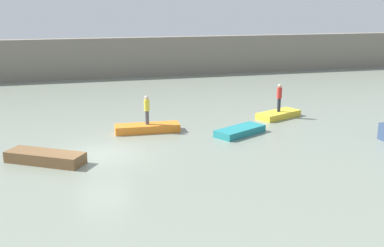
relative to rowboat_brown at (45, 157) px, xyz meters
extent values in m
plane|color=gray|center=(2.69, 0.63, -0.27)|extent=(120.00, 120.00, 0.00)
cube|color=gray|center=(2.69, 25.12, 1.70)|extent=(80.00, 1.20, 3.93)
cube|color=brown|center=(0.00, 0.00, 0.00)|extent=(3.82, 3.02, 0.54)
cube|color=orange|center=(5.55, 4.10, -0.04)|extent=(3.78, 1.27, 0.46)
cube|color=teal|center=(10.57, 2.20, -0.07)|extent=(3.35, 2.58, 0.40)
cube|color=gold|center=(14.45, 5.33, -0.07)|extent=(3.33, 2.40, 0.40)
cylinder|color=#4C4C56|center=(5.55, 4.10, 0.60)|extent=(0.22, 0.22, 0.81)
cylinder|color=yellow|center=(5.55, 4.10, 1.32)|extent=(0.32, 0.32, 0.64)
sphere|color=beige|center=(5.55, 4.10, 1.76)|extent=(0.24, 0.24, 0.24)
cylinder|color=#232838|center=(14.45, 5.33, 0.57)|extent=(0.22, 0.22, 0.89)
cylinder|color=red|center=(14.45, 5.33, 1.36)|extent=(0.32, 0.32, 0.70)
sphere|color=beige|center=(14.45, 5.33, 1.83)|extent=(0.24, 0.24, 0.24)
camera|label=1|loc=(1.31, -21.71, 7.05)|focal=43.35mm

